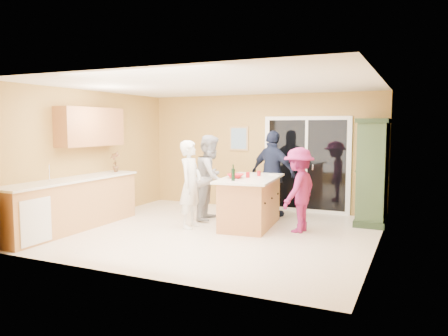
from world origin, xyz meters
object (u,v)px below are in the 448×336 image
at_px(green_hutch, 373,173).
at_px(woman_white, 191,184).
at_px(woman_magenta, 299,190).
at_px(kitchen_island, 250,203).
at_px(woman_grey, 211,177).
at_px(woman_navy, 273,174).

relative_size(green_hutch, woman_white, 1.25).
bearing_deg(woman_magenta, woman_white, -64.78).
bearing_deg(woman_white, woman_magenta, -77.74).
bearing_deg(kitchen_island, woman_white, -155.57).
distance_m(woman_white, woman_grey, 0.81).
distance_m(kitchen_island, green_hutch, 2.45).
height_order(kitchen_island, woman_navy, woman_navy).
bearing_deg(kitchen_island, woman_navy, 78.40).
height_order(green_hutch, woman_navy, green_hutch).
height_order(green_hutch, woman_magenta, green_hutch).
xyz_separation_m(woman_grey, woman_navy, (1.05, 0.80, 0.04)).
height_order(green_hutch, woman_grey, green_hutch).
bearing_deg(woman_navy, woman_grey, 54.31).
xyz_separation_m(green_hutch, woman_magenta, (-1.13, -1.24, -0.23)).
bearing_deg(woman_navy, green_hutch, -158.25).
height_order(kitchen_island, green_hutch, green_hutch).
distance_m(woman_white, woman_magenta, 1.98).
distance_m(kitchen_island, woman_magenta, 0.99).
bearing_deg(woman_grey, woman_white, 170.64).
bearing_deg(woman_grey, kitchen_island, -112.26).
relative_size(woman_grey, woman_navy, 0.95).
xyz_separation_m(woman_grey, woman_magenta, (1.89, -0.28, -0.10)).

